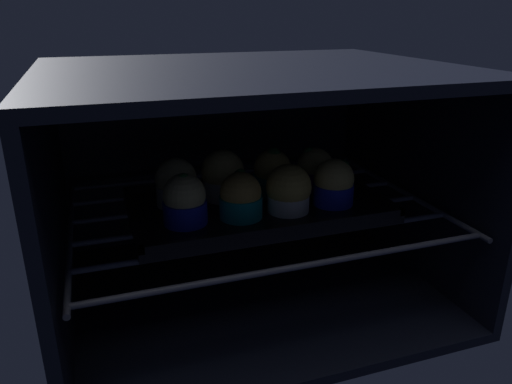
# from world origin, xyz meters

# --- Properties ---
(oven_cavity) EXTENTS (0.59, 0.47, 0.37)m
(oven_cavity) POSITION_xyz_m (0.00, 0.26, 0.17)
(oven_cavity) COLOR black
(oven_cavity) RESTS_ON ground
(oven_rack) EXTENTS (0.55, 0.42, 0.01)m
(oven_rack) POSITION_xyz_m (0.00, 0.22, 0.14)
(oven_rack) COLOR #444756
(oven_rack) RESTS_ON oven_cavity
(baking_tray) EXTENTS (0.38, 0.23, 0.02)m
(baking_tray) POSITION_xyz_m (0.00, 0.20, 0.15)
(baking_tray) COLOR black
(baking_tray) RESTS_ON oven_rack
(muffin_row0_col0) EXTENTS (0.06, 0.06, 0.07)m
(muffin_row0_col0) POSITION_xyz_m (-0.12, 0.17, 0.18)
(muffin_row0_col0) COLOR #1928B7
(muffin_row0_col0) RESTS_ON baking_tray
(muffin_row0_col1) EXTENTS (0.06, 0.06, 0.07)m
(muffin_row0_col1) POSITION_xyz_m (-0.04, 0.16, 0.18)
(muffin_row0_col1) COLOR #0C8C84
(muffin_row0_col1) RESTS_ON baking_tray
(muffin_row0_col2) EXTENTS (0.07, 0.07, 0.07)m
(muffin_row0_col2) POSITION_xyz_m (0.04, 0.16, 0.18)
(muffin_row0_col2) COLOR silver
(muffin_row0_col2) RESTS_ON baking_tray
(muffin_row0_col3) EXTENTS (0.06, 0.06, 0.07)m
(muffin_row0_col3) POSITION_xyz_m (0.11, 0.17, 0.18)
(muffin_row0_col3) COLOR #1928B7
(muffin_row0_col3) RESTS_ON baking_tray
(muffin_row1_col0) EXTENTS (0.06, 0.06, 0.07)m
(muffin_row1_col0) POSITION_xyz_m (-0.11, 0.24, 0.18)
(muffin_row1_col0) COLOR silver
(muffin_row1_col0) RESTS_ON baking_tray
(muffin_row1_col1) EXTENTS (0.07, 0.07, 0.08)m
(muffin_row1_col1) POSITION_xyz_m (-0.04, 0.24, 0.19)
(muffin_row1_col1) COLOR silver
(muffin_row1_col1) RESTS_ON baking_tray
(muffin_row1_col2) EXTENTS (0.06, 0.06, 0.08)m
(muffin_row1_col2) POSITION_xyz_m (0.04, 0.24, 0.19)
(muffin_row1_col2) COLOR #0C8C84
(muffin_row1_col2) RESTS_ON baking_tray
(muffin_row1_col3) EXTENTS (0.06, 0.06, 0.07)m
(muffin_row1_col3) POSITION_xyz_m (0.11, 0.24, 0.18)
(muffin_row1_col3) COLOR #7A238C
(muffin_row1_col3) RESTS_ON baking_tray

